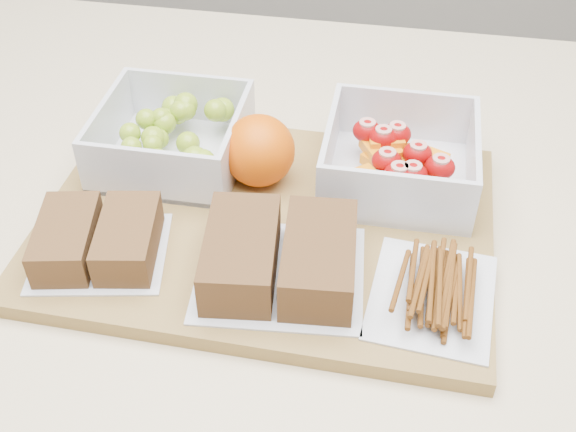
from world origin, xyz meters
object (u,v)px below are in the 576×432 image
(sandwich_bag_left, at_px, (98,239))
(pretzel_bag, at_px, (434,287))
(orange, at_px, (259,151))
(fruit_container, at_px, (399,162))
(grape_container, at_px, (175,137))
(sandwich_bag_center, at_px, (280,257))
(cutting_board, at_px, (266,225))

(sandwich_bag_left, xyz_separation_m, pretzel_bag, (0.29, -0.00, -0.00))
(orange, distance_m, sandwich_bag_left, 0.18)
(sandwich_bag_left, bearing_deg, fruit_container, 31.08)
(orange, relative_size, pretzel_bag, 0.55)
(grape_container, bearing_deg, sandwich_bag_center, -47.16)
(grape_container, distance_m, pretzel_bag, 0.31)
(orange, height_order, pretzel_bag, orange)
(cutting_board, height_order, grape_container, grape_container)
(fruit_container, bearing_deg, sandwich_bag_left, -148.92)
(fruit_container, bearing_deg, cutting_board, -145.74)
(fruit_container, relative_size, pretzel_bag, 1.11)
(cutting_board, xyz_separation_m, sandwich_bag_left, (-0.14, -0.07, 0.03))
(grape_container, distance_m, orange, 0.10)
(pretzel_bag, bearing_deg, sandwich_bag_left, 179.99)
(cutting_board, xyz_separation_m, grape_container, (-0.11, 0.08, 0.03))
(pretzel_bag, bearing_deg, sandwich_bag_center, 178.65)
(grape_container, height_order, fruit_container, fruit_container)
(cutting_board, bearing_deg, fruit_container, 35.20)
(cutting_board, distance_m, sandwich_bag_left, 0.16)
(sandwich_bag_left, xyz_separation_m, sandwich_bag_center, (0.16, 0.00, 0.00))
(orange, xyz_separation_m, sandwich_bag_left, (-0.12, -0.13, -0.02))
(grape_container, relative_size, pretzel_bag, 1.09)
(sandwich_bag_left, distance_m, sandwich_bag_center, 0.16)
(cutting_board, distance_m, pretzel_bag, 0.17)
(orange, bearing_deg, sandwich_bag_left, -132.18)
(grape_container, xyz_separation_m, orange, (0.09, -0.02, 0.01))
(fruit_container, bearing_deg, grape_container, -179.73)
(pretzel_bag, bearing_deg, grape_container, 150.52)
(grape_container, height_order, sandwich_bag_center, grape_container)
(orange, xyz_separation_m, pretzel_bag, (0.18, -0.13, -0.02))
(cutting_board, xyz_separation_m, pretzel_bag, (0.16, -0.07, 0.02))
(sandwich_bag_left, bearing_deg, sandwich_bag_center, 1.06)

